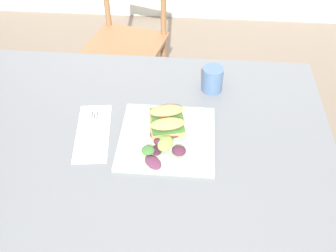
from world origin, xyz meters
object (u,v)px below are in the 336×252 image
Objects in this scene: dining_table at (132,172)px; cup_extra_side at (212,79)px; sandwich_half_front at (168,127)px; plate_lunch at (167,138)px; fork_on_napkin at (93,128)px; sandwich_half_back at (167,114)px; chair_wooden_far at (127,41)px.

dining_table is 14.04× the size of cup_extra_side.
plate_lunch is at bearing -94.82° from sandwich_half_front.
cup_extra_side reaches higher than fork_on_napkin.
dining_table is 10.82× the size of sandwich_half_front.
sandwich_half_back reaches higher than plate_lunch.
cup_extra_side is at bearing 61.25° from sandwich_half_front.
dining_table is at bearing -158.26° from plate_lunch.
cup_extra_side reaches higher than sandwich_half_front.
cup_extra_side is at bearing 62.40° from plate_lunch.
dining_table is 0.20m from sandwich_half_front.
sandwich_half_front reaches higher than dining_table.
chair_wooden_far reaches higher than plate_lunch.
cup_extra_side is at bearing 51.09° from dining_table.
sandwich_half_front is (0.00, 0.01, 0.03)m from plate_lunch.
plate_lunch is at bearing -73.42° from chair_wooden_far.
sandwich_half_front reaches higher than plate_lunch.
sandwich_half_back is (-0.01, 0.08, 0.03)m from plate_lunch.
sandwich_half_front is at bearing 85.18° from plate_lunch.
sandwich_half_back is at bearing 98.24° from sandwich_half_front.
dining_table is 1.12m from chair_wooden_far.
fork_on_napkin is at bearing 150.50° from dining_table.
cup_extra_side is (0.14, 0.26, 0.04)m from plate_lunch.
plate_lunch is 2.52× the size of sandwich_half_front.
sandwich_half_front is 1.30× the size of cup_extra_side.
sandwich_half_front is (0.31, -1.02, 0.33)m from chair_wooden_far.
sandwich_half_back is at bearing -72.62° from chair_wooden_far.
sandwich_half_front is 0.28m from cup_extra_side.
dining_table is 0.19m from fork_on_napkin.
sandwich_half_front is 0.62× the size of fork_on_napkin.
chair_wooden_far is at bearing 106.86° from sandwich_half_front.
sandwich_half_back is at bearing -127.63° from cup_extra_side.
cup_extra_side is at bearing 32.24° from fork_on_napkin.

